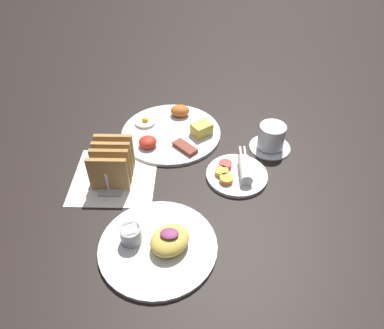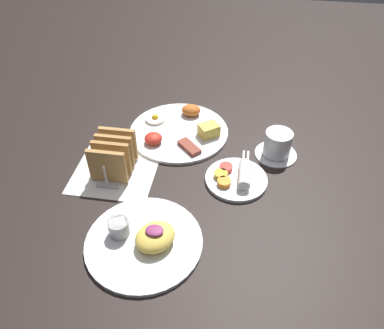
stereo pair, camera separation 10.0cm
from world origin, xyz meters
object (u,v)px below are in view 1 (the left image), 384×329
(plate_condiments, at_px, (237,173))
(coffee_cup, at_px, (271,138))
(plate_breakfast, at_px, (172,131))
(plate_foreground, at_px, (158,244))
(toast_rack, at_px, (112,163))

(plate_condiments, relative_size, coffee_cup, 1.49)
(plate_breakfast, height_order, plate_foreground, plate_foreground)
(plate_condiments, height_order, coffee_cup, coffee_cup)
(plate_foreground, xyz_separation_m, coffee_cup, (0.30, 0.36, 0.02))
(toast_rack, distance_m, coffee_cup, 0.46)
(plate_breakfast, relative_size, plate_condiments, 1.70)
(plate_breakfast, xyz_separation_m, plate_condiments, (0.19, -0.19, 0.00))
(plate_foreground, bearing_deg, toast_rack, 121.50)
(plate_foreground, height_order, coffee_cup, coffee_cup)
(plate_breakfast, relative_size, plate_foreground, 1.14)
(plate_foreground, height_order, toast_rack, toast_rack)
(plate_foreground, bearing_deg, coffee_cup, 50.43)
(plate_foreground, bearing_deg, plate_breakfast, 89.20)
(plate_breakfast, bearing_deg, plate_foreground, -90.80)
(plate_condiments, bearing_deg, plate_breakfast, 135.08)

